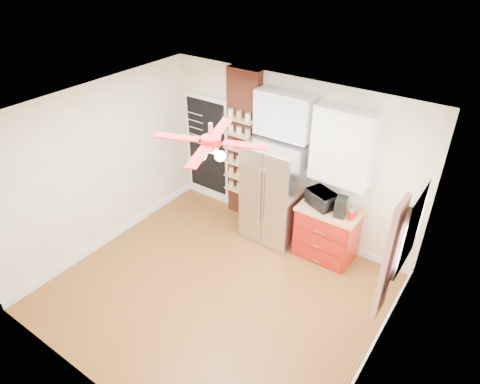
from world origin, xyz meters
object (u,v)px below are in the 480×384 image
Objects in this scene: ceiling_fan at (211,141)px; toaster_oven at (321,199)px; canister_left at (352,215)px; coffee_maker at (341,207)px; fridge at (274,192)px; red_cabinet at (327,232)px; pantry_jar_oats at (231,143)px.

ceiling_fan is 2.31m from toaster_oven.
ceiling_fan is 9.56× the size of canister_left.
ceiling_fan is 4.80× the size of coffee_maker.
toaster_oven is (0.76, 1.67, -1.40)m from ceiling_fan.
red_cabinet is (0.97, 0.05, -0.42)m from fridge.
fridge is at bearing -154.21° from toaster_oven.
ceiling_fan is (-0.92, -1.68, 1.97)m from red_cabinet.
canister_left is (0.53, -0.08, -0.05)m from toaster_oven.
coffee_maker reaches higher than red_cabinet.
coffee_maker reaches higher than toaster_oven.
fridge is 1.17m from coffee_maker.
pantry_jar_oats reaches higher than coffee_maker.
ceiling_fan is 3.11× the size of toaster_oven.
fridge is at bearing 91.76° from ceiling_fan.
toaster_oven is at bearing 157.91° from coffee_maker.
red_cabinet is at bearing 147.01° from coffee_maker.
toaster_oven is 3.47× the size of pantry_jar_oats.
fridge reaches higher than canister_left.
fridge is 0.82m from toaster_oven.
ceiling_fan is at bearing -88.24° from fridge.
ceiling_fan is at bearing -129.00° from canister_left.
red_cabinet is 2.75m from ceiling_fan.
coffee_maker reaches higher than canister_left.
ceiling_fan reaches higher than fridge.
pantry_jar_oats is at bearing 177.40° from red_cabinet.
toaster_oven is (-0.16, -0.01, 0.57)m from red_cabinet.
canister_left is at bearing 51.00° from ceiling_fan.
fridge is at bearing -177.05° from red_cabinet.
fridge reaches higher than red_cabinet.
ceiling_fan is 2.39m from coffee_maker.
ceiling_fan reaches higher than coffee_maker.
ceiling_fan is at bearing -91.69° from toaster_oven.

